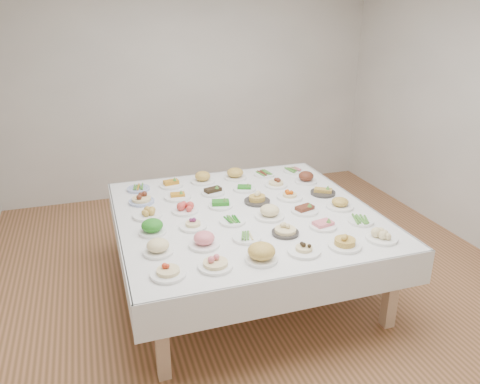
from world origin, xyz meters
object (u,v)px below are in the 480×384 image
object	(u,v)px
display_table	(245,219)
dish_35	(293,170)
dish_0	(168,269)
dish_18	(147,212)

from	to	relation	value
display_table	dish_35	bearing A→B (deg)	45.07
dish_0	dish_18	size ratio (longest dim) A/B	0.96
dish_18	dish_35	size ratio (longest dim) A/B	1.18
dish_18	dish_35	bearing A→B (deg)	21.95
display_table	dish_35	distance (m)	1.18
dish_18	dish_0	bearing A→B (deg)	-89.99
dish_0	dish_35	xyz separation A→B (m)	(1.65, 1.66, -0.03)
display_table	dish_35	world-z (taller)	dish_35
display_table	dish_18	distance (m)	0.85
dish_0	display_table	bearing A→B (deg)	44.98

